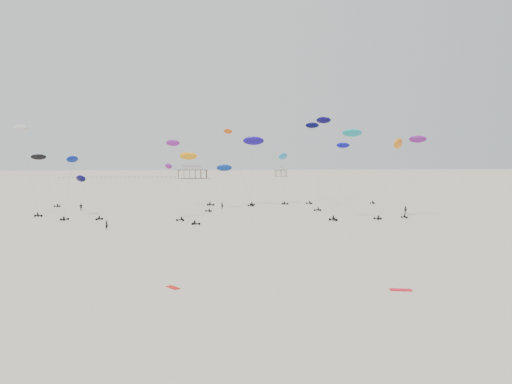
{
  "coord_description": "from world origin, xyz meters",
  "views": [
    {
      "loc": [
        -13.44,
        -9.78,
        13.38
      ],
      "look_at": [
        0.0,
        88.0,
        7.0
      ],
      "focal_mm": 35.0,
      "sensor_mm": 36.0,
      "label": 1
    }
  ],
  "objects": [
    {
      "name": "rig_12",
      "position": [
        23.21,
        123.56,
        19.03
      ],
      "size": [
        7.16,
        11.64,
        25.72
      ],
      "rotation": [
        0.0,
        0.0,
        1.84
      ],
      "color": "black",
      "rests_on": "ground"
    },
    {
      "name": "rig_3",
      "position": [
        15.48,
        139.41,
        12.04
      ],
      "size": [
        4.67,
        6.94,
        15.7
      ],
      "rotation": [
        0.0,
        0.0,
        4.03
      ],
      "color": "black",
      "rests_on": "ground"
    },
    {
      "name": "rig_4",
      "position": [
        -40.38,
        110.09,
        9.35
      ],
      "size": [
        3.09,
        11.29,
        15.01
      ],
      "rotation": [
        0.0,
        0.0,
        5.54
      ],
      "color": "black",
      "rests_on": "ground"
    },
    {
      "name": "ground_plane",
      "position": [
        0.0,
        200.0,
        0.0
      ],
      "size": [
        900.0,
        900.0,
        0.0
      ],
      "primitive_type": "plane",
      "color": "beige"
    },
    {
      "name": "grounded_kite_a",
      "position": [
        8.19,
        38.13,
        0.0
      ],
      "size": [
        2.36,
        1.44,
        0.08
      ],
      "primitive_type": "cube",
      "rotation": [
        0.0,
        0.0,
        -0.26
      ],
      "color": "red",
      "rests_on": "ground"
    },
    {
      "name": "rig_15",
      "position": [
        38.51,
        145.41,
        13.67
      ],
      "size": [
        8.57,
        17.03,
        22.35
      ],
      "rotation": [
        0.0,
        0.0,
        5.74
      ],
      "color": "black",
      "rests_on": "ground"
    },
    {
      "name": "grounded_kite_b",
      "position": [
        -15.05,
        42.31,
        0.0
      ],
      "size": [
        1.55,
        1.9,
        0.07
      ],
      "primitive_type": "cube",
      "rotation": [
        0.0,
        0.0,
        -1.01
      ],
      "color": "red",
      "rests_on": "ground"
    },
    {
      "name": "rig_7",
      "position": [
        34.91,
        101.29,
        15.65
      ],
      "size": [
        10.48,
        9.26,
        19.08
      ],
      "rotation": [
        0.0,
        0.0,
        0.67
      ],
      "color": "black",
      "rests_on": "ground"
    },
    {
      "name": "rig_11",
      "position": [
        -16.28,
        105.29,
        12.62
      ],
      "size": [
        4.67,
        9.76,
        18.41
      ],
      "rotation": [
        0.0,
        0.0,
        1.69
      ],
      "color": "black",
      "rests_on": "ground"
    },
    {
      "name": "rig_2",
      "position": [
        -37.75,
        113.5,
        6.71
      ],
      "size": [
        9.04,
        15.29,
        15.63
      ],
      "rotation": [
        0.0,
        0.0,
        2.6
      ],
      "color": "black",
      "rests_on": "ground"
    },
    {
      "name": "rig_0",
      "position": [
        39.99,
        102.21,
        14.58
      ],
      "size": [
        8.03,
        7.38,
        19.41
      ],
      "rotation": [
        0.0,
        0.0,
        3.34
      ],
      "color": "black",
      "rests_on": "ground"
    },
    {
      "name": "rig_10",
      "position": [
        -15.08,
        100.19,
        6.74
      ],
      "size": [
        8.15,
        15.35,
        17.84
      ],
      "rotation": [
        0.0,
        0.0,
        4.34
      ],
      "color": "black",
      "rests_on": "ground"
    },
    {
      "name": "rig_6",
      "position": [
        -52.78,
        119.08,
        15.57
      ],
      "size": [
        9.39,
        10.94,
        22.83
      ],
      "rotation": [
        0.0,
        0.0,
        4.33
      ],
      "color": "black",
      "rests_on": "ground"
    },
    {
      "name": "rig_8",
      "position": [
        26.31,
        147.8,
        19.1
      ],
      "size": [
        7.74,
        16.34,
        27.45
      ],
      "rotation": [
        0.0,
        0.0,
        1.68
      ],
      "color": "black",
      "rests_on": "ground"
    },
    {
      "name": "rig_5",
      "position": [
        22.57,
        99.76,
        14.53
      ],
      "size": [
        9.25,
        8.13,
        20.75
      ],
      "rotation": [
        0.0,
        0.0,
        3.49
      ],
      "color": "black",
      "rests_on": "ground"
    },
    {
      "name": "rig_14",
      "position": [
        5.91,
        137.03,
        17.27
      ],
      "size": [
        6.77,
        4.7,
        20.59
      ],
      "rotation": [
        0.0,
        0.0,
        0.32
      ],
      "color": "black",
      "rests_on": "ground"
    },
    {
      "name": "rig_9",
      "position": [
        -54.77,
        140.63,
        11.18
      ],
      "size": [
        9.15,
        6.47,
        15.55
      ],
      "rotation": [
        0.0,
        0.0,
        1.23
      ],
      "color": "black",
      "rests_on": "ground"
    },
    {
      "name": "rig_1",
      "position": [
        -0.14,
        132.58,
        15.73
      ],
      "size": [
        9.19,
        4.1,
        22.45
      ],
      "rotation": [
        0.0,
        0.0,
        1.51
      ],
      "color": "black",
      "rests_on": "ground"
    },
    {
      "name": "spectator_3",
      "position": [
        -4.17,
        125.65,
        0.0
      ],
      "size": [
        0.94,
        0.91,
        2.14
      ],
      "primitive_type": "imported",
      "rotation": [
        0.0,
        0.0,
        2.44
      ],
      "color": "black",
      "rests_on": "ground"
    },
    {
      "name": "spectator_1",
      "position": [
        40.28,
        107.39,
        0.0
      ],
      "size": [
        1.21,
        0.99,
        2.15
      ],
      "primitive_type": "imported",
      "rotation": [
        0.0,
        0.0,
        5.86
      ],
      "color": "black",
      "rests_on": "ground"
    },
    {
      "name": "spectator_0",
      "position": [
        -28.98,
        88.5,
        0.0
      ],
      "size": [
        0.89,
        0.88,
        2.04
      ],
      "primitive_type": "imported",
      "rotation": [
        0.0,
        0.0,
        2.4
      ],
      "color": "black",
      "rests_on": "ground"
    },
    {
      "name": "rig_16",
      "position": [
        -4.16,
        127.29,
        9.25
      ],
      "size": [
        8.09,
        12.64,
        15.42
      ],
      "rotation": [
        0.0,
        0.0,
        1.1
      ],
      "color": "black",
      "rests_on": "ground"
    },
    {
      "name": "rig_13",
      "position": [
        -12.06,
        139.19,
        12.1
      ],
      "size": [
        10.66,
        6.83,
        16.11
      ],
      "rotation": [
        0.0,
        0.0,
        4.14
      ],
      "color": "black",
      "rests_on": "ground"
    },
    {
      "name": "spectator_2",
      "position": [
        -41.45,
        126.28,
        0.0
      ],
      "size": [
        1.34,
        0.78,
        2.2
      ],
      "primitive_type": "imported",
      "rotation": [
        0.0,
        0.0,
        6.22
      ],
      "color": "black",
      "rests_on": "ground"
    },
    {
      "name": "pavilion_main",
      "position": [
        -10.0,
        350.0,
        4.22
      ],
      "size": [
        21.0,
        13.0,
        9.8
      ],
      "color": "brown",
      "rests_on": "ground"
    },
    {
      "name": "pavilion_small",
      "position": [
        60.0,
        380.0,
        3.49
      ],
      "size": [
        9.0,
        7.0,
        8.0
      ],
      "color": "brown",
      "rests_on": "ground"
    },
    {
      "name": "pier_fence",
      "position": [
        -62.0,
        350.0,
        0.77
      ],
      "size": [
        80.2,
        0.2,
        1.5
      ],
      "color": "black",
      "rests_on": "ground"
    }
  ]
}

